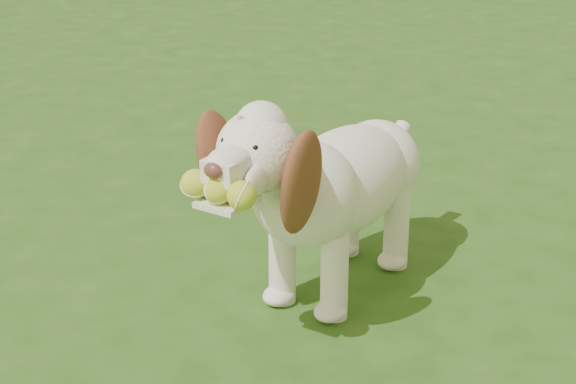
# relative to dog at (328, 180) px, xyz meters

# --- Properties ---
(ground) EXTENTS (80.00, 80.00, 0.00)m
(ground) POSITION_rel_dog_xyz_m (-0.39, 0.26, -0.42)
(ground) COLOR #244A15
(ground) RESTS_ON ground
(dog) EXTENTS (0.70, 1.19, 0.80)m
(dog) POSITION_rel_dog_xyz_m (0.00, 0.00, 0.00)
(dog) COLOR white
(dog) RESTS_ON ground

